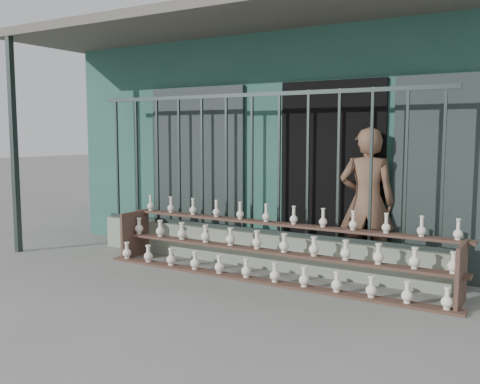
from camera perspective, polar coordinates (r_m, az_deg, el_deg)
The scene contains 6 objects.
ground at distance 6.06m, azimuth -4.95°, elevation -10.35°, with size 60.00×60.00×0.00m, color slate.
workshop_building at distance 9.56m, azimuth 10.07°, elevation 5.53°, with size 7.40×6.60×3.21m.
parapet_wall at distance 7.06m, azimuth 1.26°, elevation -6.03°, with size 5.00×0.20×0.45m, color gray.
security_fence at distance 6.91m, azimuth 1.28°, elevation 3.11°, with size 5.00×0.04×1.80m.
shelf_rack at distance 6.45m, azimuth 3.18°, elevation -5.99°, with size 4.50×0.68×0.85m.
elderly_woman at distance 6.66m, azimuth 13.39°, elevation -1.04°, with size 0.66×0.43×1.80m, color brown.
Camera 1 is at (3.41, -4.70, 1.73)m, focal length 40.00 mm.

